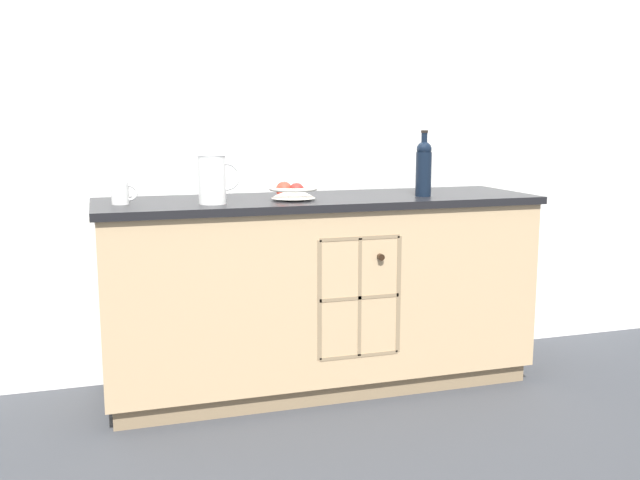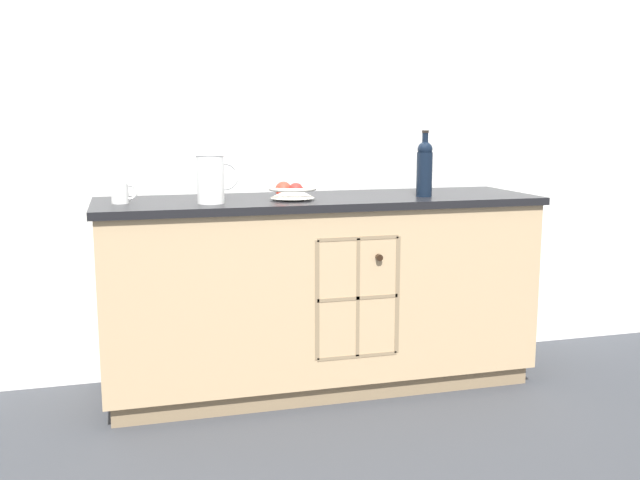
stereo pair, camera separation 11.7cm
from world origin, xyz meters
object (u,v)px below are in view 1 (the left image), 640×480
(fruit_bowl, at_px, (293,191))
(standing_wine_bottle, at_px, (424,167))
(ceramic_mug, at_px, (121,193))
(white_pitcher, at_px, (213,178))

(fruit_bowl, distance_m, standing_wine_bottle, 0.65)
(ceramic_mug, relative_size, standing_wine_bottle, 0.36)
(fruit_bowl, bearing_deg, standing_wine_bottle, -2.71)
(fruit_bowl, relative_size, standing_wine_bottle, 0.71)
(fruit_bowl, height_order, white_pitcher, white_pitcher)
(white_pitcher, bearing_deg, standing_wine_bottle, 0.80)
(ceramic_mug, distance_m, standing_wine_bottle, 1.39)
(white_pitcher, distance_m, standing_wine_bottle, 1.01)
(ceramic_mug, height_order, standing_wine_bottle, standing_wine_bottle)
(white_pitcher, height_order, ceramic_mug, white_pitcher)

